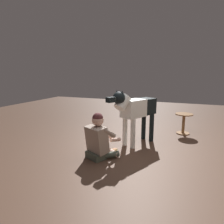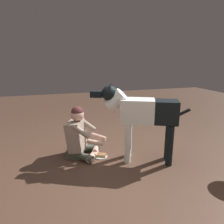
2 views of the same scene
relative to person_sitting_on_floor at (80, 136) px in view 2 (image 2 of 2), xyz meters
name	(u,v)px [view 2 (image 2 of 2)]	position (x,y,z in m)	size (l,w,h in m)	color
ground_plane	(119,164)	(-0.51, 0.47, -0.34)	(13.57, 13.57, 0.00)	brown
person_sitting_on_floor	(80,136)	(0.00, 0.00, 0.00)	(0.70, 0.63, 0.83)	#485145
large_dog	(141,113)	(-0.88, 0.43, 0.42)	(1.37, 0.75, 1.20)	white
hot_dog_on_plate	(101,155)	(-0.31, 0.15, -0.32)	(0.21, 0.21, 0.06)	silver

